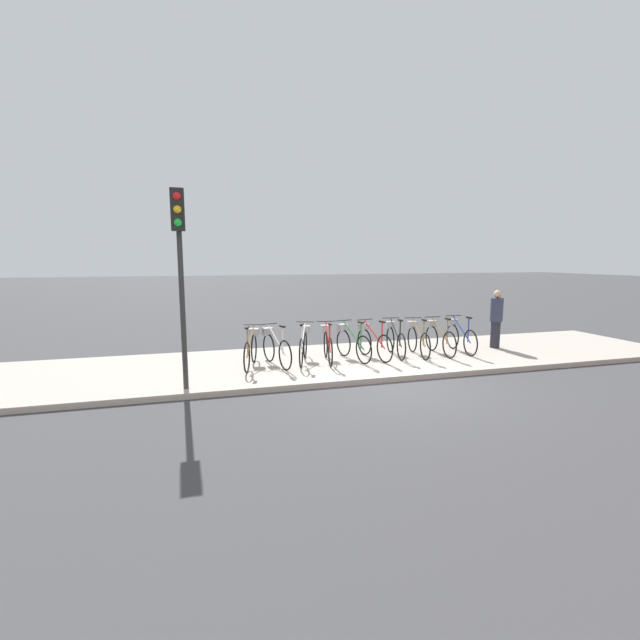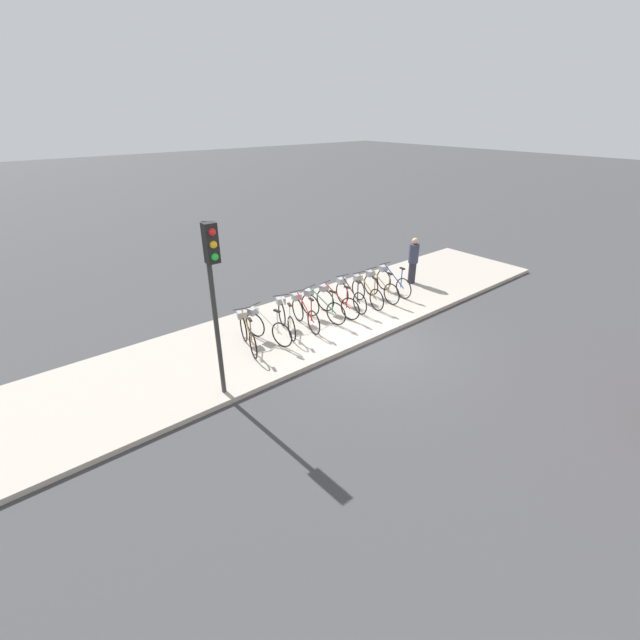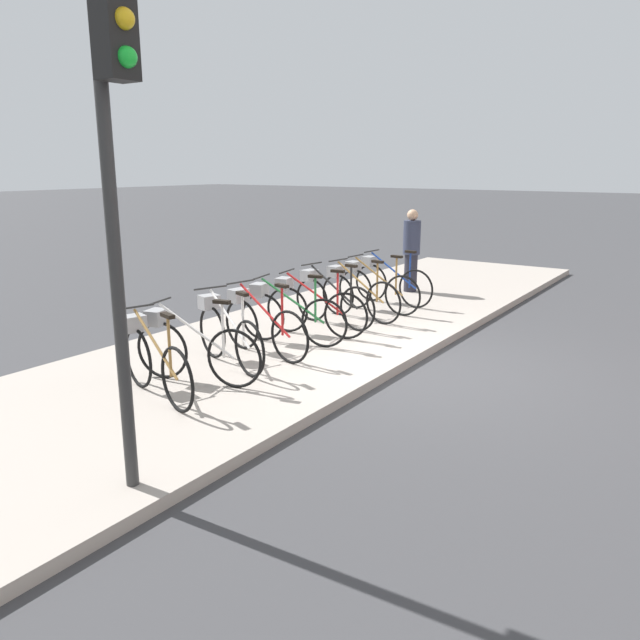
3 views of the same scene
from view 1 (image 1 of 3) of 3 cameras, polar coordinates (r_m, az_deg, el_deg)
The scene contains 14 objects.
ground_plane at distance 9.37m, azimuth 9.57°, elevation -8.21°, with size 120.00×120.00×0.00m, color #38383A.
sidewalk at distance 11.02m, azimuth 5.42°, elevation -5.31°, with size 17.45×3.75×0.12m.
parked_bicycle_0 at distance 10.11m, azimuth -9.17°, elevation -3.69°, with size 0.61×1.59×1.01m.
parked_bicycle_1 at distance 10.18m, azimuth -6.02°, elevation -3.54°, with size 0.55×1.61×1.01m.
parked_bicycle_2 at distance 10.42m, azimuth -2.20°, elevation -3.24°, with size 0.67×1.57×1.01m.
parked_bicycle_3 at distance 10.51m, azimuth 1.00°, elevation -3.13°, with size 0.47×1.63×1.01m.
parked_bicycle_4 at distance 10.74m, azimuth 4.19°, elevation -2.91°, with size 0.51×1.62×1.01m.
parked_bicycle_5 at distance 10.92m, azimuth 6.98°, elevation -2.76°, with size 0.46×1.63×1.01m.
parked_bicycle_6 at distance 11.28m, azimuth 9.92°, elevation -2.47°, with size 0.46×1.63×1.01m.
parked_bicycle_7 at distance 11.43m, azimuth 12.85°, elevation -2.41°, with size 0.46×1.63×1.01m.
parked_bicycle_8 at distance 11.76m, azimuth 15.53°, elevation -2.21°, with size 0.46×1.65×1.01m.
parked_bicycle_9 at distance 12.18m, azimuth 18.11°, elevation -1.97°, with size 0.46×1.64×1.01m.
pedestrian at distance 13.02m, azimuth 22.44°, elevation 0.27°, with size 0.34×0.34×1.63m.
traffic_light at distance 8.37m, azimuth -18.22°, elevation 9.03°, with size 0.24×0.40×3.75m.
Camera 1 is at (-3.87, -8.12, 2.63)m, focal length 24.00 mm.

